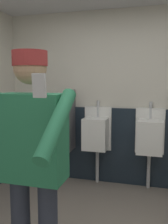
{
  "coord_description": "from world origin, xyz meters",
  "views": [
    {
      "loc": [
        0.39,
        -1.75,
        1.53
      ],
      "look_at": [
        -0.21,
        0.39,
        1.25
      ],
      "focal_mm": 39.88,
      "sensor_mm": 36.0,
      "label": 1
    }
  ],
  "objects_px": {
    "cell_phone": "(39,86)",
    "urinal_left": "(48,130)",
    "urinal_middle": "(96,133)",
    "person": "(32,153)",
    "urinal_right": "(150,136)"
  },
  "relations": [
    {
      "from": "cell_phone",
      "to": "urinal_left",
      "type": "bearing_deg",
      "value": 110.55
    },
    {
      "from": "urinal_left",
      "to": "urinal_middle",
      "type": "height_order",
      "value": "same"
    },
    {
      "from": "person",
      "to": "urinal_right",
      "type": "bearing_deg",
      "value": 67.96
    },
    {
      "from": "urinal_left",
      "to": "cell_phone",
      "type": "bearing_deg",
      "value": -66.81
    },
    {
      "from": "urinal_middle",
      "to": "cell_phone",
      "type": "xyz_separation_m",
      "value": [
        0.29,
        -2.42,
        0.73
      ]
    },
    {
      "from": "urinal_left",
      "to": "urinal_right",
      "type": "relative_size",
      "value": 1.0
    },
    {
      "from": "urinal_left",
      "to": "urinal_right",
      "type": "bearing_deg",
      "value": 0.0
    },
    {
      "from": "urinal_middle",
      "to": "person",
      "type": "bearing_deg",
      "value": -90.77
    },
    {
      "from": "urinal_middle",
      "to": "urinal_right",
      "type": "distance_m",
      "value": 0.75
    },
    {
      "from": "urinal_left",
      "to": "cell_phone",
      "type": "distance_m",
      "value": 2.73
    },
    {
      "from": "urinal_middle",
      "to": "cell_phone",
      "type": "bearing_deg",
      "value": -83.25
    },
    {
      "from": "urinal_right",
      "to": "person",
      "type": "height_order",
      "value": "person"
    },
    {
      "from": "urinal_left",
      "to": "urinal_middle",
      "type": "relative_size",
      "value": 1.0
    },
    {
      "from": "urinal_right",
      "to": "person",
      "type": "xyz_separation_m",
      "value": [
        -0.78,
        -1.92,
        0.25
      ]
    },
    {
      "from": "urinal_middle",
      "to": "urinal_right",
      "type": "relative_size",
      "value": 1.0
    }
  ]
}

